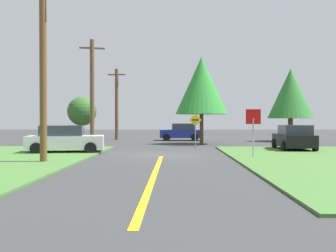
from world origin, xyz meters
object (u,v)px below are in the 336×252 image
utility_pole_mid (92,92)px  oak_tree_right (202,85)px  oak_tree_left (82,112)px  pine_tree_center (291,94)px  utility_pole_near (43,70)px  stop_sign (253,124)px  car_approaching_junction (181,132)px  parked_car_near_building (65,139)px  car_on_crossroad (294,138)px  utility_pole_far (117,103)px  direction_sign (195,126)px

utility_pole_mid → oak_tree_right: utility_pole_mid is taller
oak_tree_left → pine_tree_center: pine_tree_center is taller
utility_pole_near → oak_tree_right: bearing=60.8°
stop_sign → pine_tree_center: 17.42m
car_approaching_junction → parked_car_near_building: (-7.05, -14.72, 0.00)m
oak_tree_left → pine_tree_center: 19.12m
pine_tree_center → car_on_crossroad: bearing=-105.1°
stop_sign → utility_pole_far: utility_pole_far is taller
parked_car_near_building → utility_pole_far: utility_pole_far is taller
pine_tree_center → oak_tree_right: oak_tree_right is taller
car_on_crossroad → oak_tree_left: bearing=58.0°
utility_pole_near → utility_pole_far: utility_pole_near is taller
pine_tree_center → utility_pole_mid: bearing=-155.3°
stop_sign → pine_tree_center: bearing=-110.3°
utility_pole_mid → direction_sign: bearing=-4.9°
parked_car_near_building → oak_tree_left: (-2.10, 13.12, 1.91)m
direction_sign → pine_tree_center: (9.07, 8.22, 2.86)m
utility_pole_far → pine_tree_center: size_ratio=1.06×
car_approaching_junction → oak_tree_right: oak_tree_right is taller
direction_sign → oak_tree_left: oak_tree_left is taller
car_on_crossroad → utility_pole_far: bearing=45.3°
oak_tree_right → parked_car_near_building: bearing=-133.6°
stop_sign → utility_pole_near: bearing=16.7°
car_on_crossroad → utility_pole_mid: bearing=78.3°
pine_tree_center → stop_sign: bearing=-112.3°
utility_pole_near → direction_sign: size_ratio=3.40×
utility_pole_near → pine_tree_center: 24.75m
parked_car_near_building → utility_pole_far: size_ratio=0.65×
car_approaching_junction → oak_tree_right: bearing=107.2°
utility_pole_mid → oak_tree_left: 8.06m
oak_tree_left → utility_pole_far: bearing=51.6°
pine_tree_center → utility_pole_near: bearing=-131.5°
parked_car_near_building → oak_tree_right: 13.05m
stop_sign → direction_sign: bearing=-69.7°
direction_sign → utility_pole_mid: bearing=175.1°
stop_sign → oak_tree_right: (-1.84, 11.79, 2.98)m
direction_sign → oak_tree_right: (0.71, 4.07, 3.25)m
utility_pole_near → oak_tree_right: (8.04, 14.38, 0.55)m
car_approaching_junction → direction_sign: size_ratio=1.63×
pine_tree_center → oak_tree_right: (-8.36, -4.14, 0.38)m
oak_tree_left → oak_tree_right: size_ratio=0.58×
stop_sign → oak_tree_left: size_ratio=0.61×
utility_pole_far → pine_tree_center: 16.71m
parked_car_near_building → utility_pole_far: (0.59, 16.52, 2.81)m
direction_sign → oak_tree_left: bearing=140.7°
parked_car_near_building → utility_pole_mid: utility_pole_mid is taller
oak_tree_left → utility_pole_near: bearing=-81.9°
oak_tree_left → car_on_crossroad: bearing=-34.1°
direction_sign → car_on_crossroad: bearing=-23.8°
car_on_crossroad → direction_sign: (-6.12, 2.70, 0.68)m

